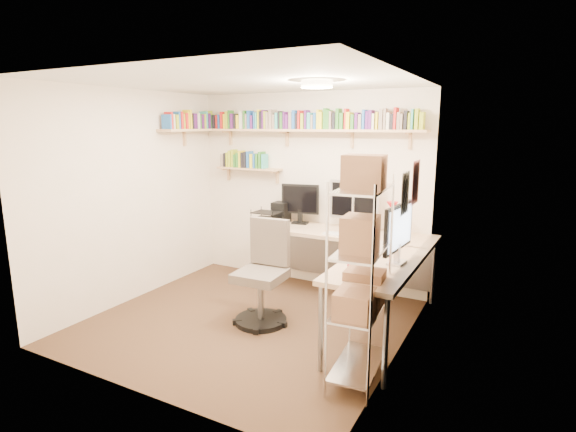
# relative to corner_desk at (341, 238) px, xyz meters

# --- Properties ---
(ground) EXTENTS (3.20, 3.20, 0.00)m
(ground) POSITION_rel_corner_desk_xyz_m (-0.70, -0.91, -0.82)
(ground) COLOR #3F281B
(ground) RESTS_ON ground
(room_shell) EXTENTS (3.24, 3.04, 2.52)m
(room_shell) POSITION_rel_corner_desk_xyz_m (-0.70, -0.91, 0.73)
(room_shell) COLOR beige
(room_shell) RESTS_ON ground
(wall_shelves) EXTENTS (3.12, 1.09, 0.80)m
(wall_shelves) POSITION_rel_corner_desk_xyz_m (-1.12, 0.39, 1.21)
(wall_shelves) COLOR #DEB87D
(wall_shelves) RESTS_ON ground
(corner_desk) EXTENTS (2.20, 2.10, 1.43)m
(corner_desk) POSITION_rel_corner_desk_xyz_m (0.00, 0.00, 0.00)
(corner_desk) COLOR beige
(corner_desk) RESTS_ON ground
(office_chair) EXTENTS (0.58, 0.59, 1.11)m
(office_chair) POSITION_rel_corner_desk_xyz_m (-0.56, -0.80, -0.35)
(office_chair) COLOR black
(office_chair) RESTS_ON ground
(wire_rack) EXTENTS (0.42, 0.76, 1.87)m
(wire_rack) POSITION_rel_corner_desk_xyz_m (0.72, -1.41, 0.25)
(wire_rack) COLOR silver
(wire_rack) RESTS_ON ground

